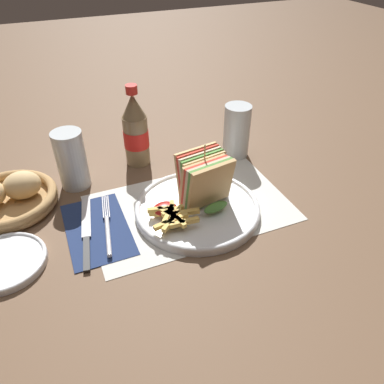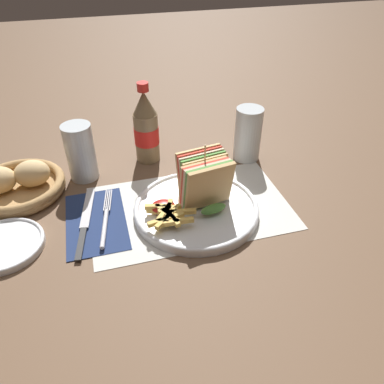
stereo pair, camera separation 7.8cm
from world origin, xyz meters
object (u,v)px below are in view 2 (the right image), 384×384
object	(u,v)px
club_sandwich	(205,181)
plate_main	(195,209)
coke_bottle_near	(146,128)
glass_far	(81,156)
bread_basket	(18,185)
glass_near	(248,137)
side_saucer	(4,245)
knife	(85,222)
fork	(105,222)

from	to	relation	value
club_sandwich	plate_main	bearing A→B (deg)	-150.68
coke_bottle_near	glass_far	xyz separation A→B (m)	(-0.16, -0.04, -0.03)
glass_far	bread_basket	distance (m)	0.15
glass_near	side_saucer	bearing A→B (deg)	-161.95
club_sandwich	knife	size ratio (longest dim) A/B	0.61
knife	coke_bottle_near	distance (m)	0.29
knife	plate_main	bearing A→B (deg)	3.17
plate_main	glass_far	distance (m)	0.30
club_sandwich	bread_basket	xyz separation A→B (m)	(-0.39, 0.16, -0.05)
knife	bread_basket	distance (m)	0.20
fork	side_saucer	bearing A→B (deg)	-166.38
fork	bread_basket	world-z (taller)	bread_basket
fork	side_saucer	distance (m)	0.19
club_sandwich	glass_near	distance (m)	0.23
club_sandwich	coke_bottle_near	world-z (taller)	coke_bottle_near
glass_far	plate_main	bearing A→B (deg)	-42.96
plate_main	glass_far	size ratio (longest dim) A/B	1.94
plate_main	club_sandwich	xyz separation A→B (m)	(0.03, 0.01, 0.06)
knife	coke_bottle_near	xyz separation A→B (m)	(0.17, 0.22, 0.08)
knife	glass_far	size ratio (longest dim) A/B	1.62
coke_bottle_near	fork	bearing A→B (deg)	-119.34
club_sandwich	bread_basket	world-z (taller)	club_sandwich
glass_far	side_saucer	world-z (taller)	glass_far
plate_main	glass_near	size ratio (longest dim) A/B	1.94
knife	glass_near	world-z (taller)	glass_near
glass_near	coke_bottle_near	bearing A→B (deg)	166.00
plate_main	fork	world-z (taller)	plate_main
coke_bottle_near	plate_main	bearing A→B (deg)	-77.12
coke_bottle_near	bread_basket	distance (m)	0.32
glass_near	bread_basket	world-z (taller)	glass_near
fork	knife	distance (m)	0.04
bread_basket	side_saucer	xyz separation A→B (m)	(-0.01, -0.18, -0.01)
glass_far	side_saucer	bearing A→B (deg)	-127.71
club_sandwich	side_saucer	distance (m)	0.41
club_sandwich	bread_basket	bearing A→B (deg)	157.48
plate_main	coke_bottle_near	distance (m)	0.26
club_sandwich	fork	size ratio (longest dim) A/B	0.73
plate_main	side_saucer	distance (m)	0.37
club_sandwich	side_saucer	xyz separation A→B (m)	(-0.40, -0.02, -0.06)
glass_far	fork	bearing A→B (deg)	-80.77
knife	glass_far	distance (m)	0.18
fork	side_saucer	world-z (taller)	same
glass_near	bread_basket	distance (m)	0.55
fork	club_sandwich	bearing A→B (deg)	10.70
coke_bottle_near	side_saucer	size ratio (longest dim) A/B	1.36
plate_main	bread_basket	xyz separation A→B (m)	(-0.36, 0.18, 0.01)
glass_near	glass_far	distance (m)	0.41
coke_bottle_near	glass_near	xyz separation A→B (m)	(0.24, -0.06, -0.03)
plate_main	coke_bottle_near	xyz separation A→B (m)	(-0.06, 0.24, 0.08)
fork	knife	world-z (taller)	fork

